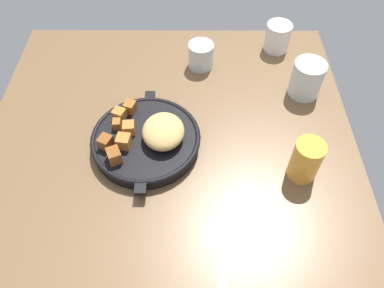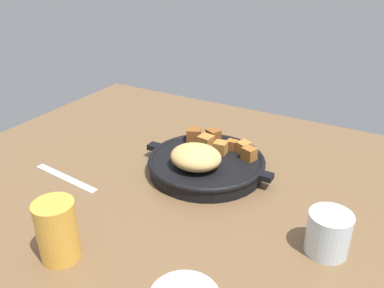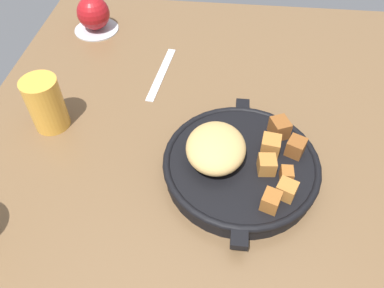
{
  "view_description": "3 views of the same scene",
  "coord_description": "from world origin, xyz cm",
  "px_view_note": "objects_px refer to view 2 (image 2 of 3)",
  "views": [
    {
      "loc": [
        46.58,
        5.5,
        67.94
      ],
      "look_at": [
        -0.3,
        5.32,
        7.49
      ],
      "focal_mm": 34.61,
      "sensor_mm": 36.0,
      "label": 1
    },
    {
      "loc": [
        -39.53,
        61.19,
        43.89
      ],
      "look_at": [
        -4.12,
        -1.73,
        7.74
      ],
      "focal_mm": 37.47,
      "sensor_mm": 36.0,
      "label": 2
    },
    {
      "loc": [
        -43.56,
        -1.41,
        48.95
      ],
      "look_at": [
        -4.59,
        2.76,
        4.94
      ],
      "focal_mm": 35.08,
      "sensor_mm": 36.0,
      "label": 3
    }
  ],
  "objects_px": {
    "butter_knife": "(66,177)",
    "water_glass_short": "(328,233)",
    "juice_glass_amber": "(57,231)",
    "cast_iron_skillet": "(205,162)"
  },
  "relations": [
    {
      "from": "butter_knife",
      "to": "water_glass_short",
      "type": "distance_m",
      "value": 0.53
    },
    {
      "from": "cast_iron_skillet",
      "to": "water_glass_short",
      "type": "distance_m",
      "value": 0.31
    },
    {
      "from": "water_glass_short",
      "to": "juice_glass_amber",
      "type": "height_order",
      "value": "juice_glass_amber"
    },
    {
      "from": "juice_glass_amber",
      "to": "water_glass_short",
      "type": "bearing_deg",
      "value": -149.01
    },
    {
      "from": "butter_knife",
      "to": "juice_glass_amber",
      "type": "relative_size",
      "value": 1.79
    },
    {
      "from": "cast_iron_skillet",
      "to": "butter_knife",
      "type": "relative_size",
      "value": 1.65
    },
    {
      "from": "water_glass_short",
      "to": "butter_knife",
      "type": "bearing_deg",
      "value": 4.5
    },
    {
      "from": "butter_knife",
      "to": "water_glass_short",
      "type": "xyz_separation_m",
      "value": [
        -0.52,
        -0.04,
        0.03
      ]
    },
    {
      "from": "butter_knife",
      "to": "juice_glass_amber",
      "type": "height_order",
      "value": "juice_glass_amber"
    },
    {
      "from": "butter_knife",
      "to": "juice_glass_amber",
      "type": "xyz_separation_m",
      "value": [
        -0.17,
        0.17,
        0.05
      ]
    }
  ]
}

